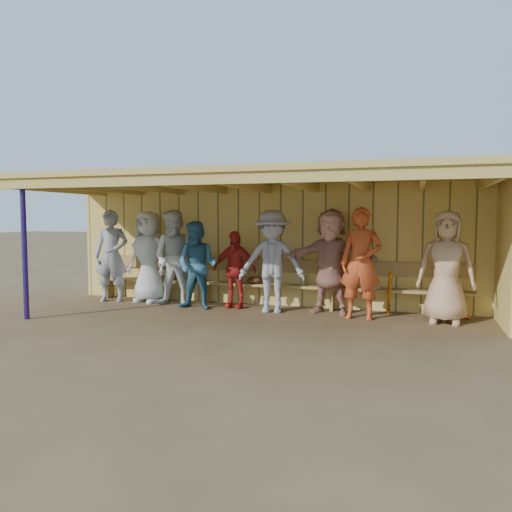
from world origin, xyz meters
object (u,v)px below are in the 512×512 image
at_px(player_b, 148,257).
at_px(player_f, 330,261).
at_px(player_a, 112,256).
at_px(bench, 268,280).
at_px(player_d, 234,269).
at_px(player_g, 361,263).
at_px(player_extra, 176,258).
at_px(player_c, 197,265).
at_px(player_h, 446,267).
at_px(player_e, 272,261).

distance_m(player_b, player_f, 3.79).
bearing_deg(player_b, player_a, -157.35).
relative_size(player_b, bench, 0.25).
xyz_separation_m(player_b, player_d, (1.92, -0.06, -0.20)).
bearing_deg(player_a, player_g, -18.51).
bearing_deg(bench, player_g, -20.90).
relative_size(player_a, player_extra, 1.01).
relative_size(player_a, bench, 0.25).
relative_size(player_d, bench, 0.20).
xyz_separation_m(player_c, player_d, (0.63, 0.35, -0.09)).
bearing_deg(player_c, player_h, 0.94).
xyz_separation_m(player_e, player_h, (3.00, -0.03, -0.01)).
height_order(player_c, player_f, player_f).
height_order(player_a, player_e, player_a).
height_order(player_g, bench, player_g).
bearing_deg(bench, player_e, -67.08).
relative_size(player_f, player_h, 1.03).
bearing_deg(player_b, player_e, 4.24).
distance_m(player_d, player_extra, 1.21).
distance_m(player_h, bench, 3.35).
distance_m(player_f, player_extra, 3.05).
relative_size(player_f, player_extra, 1.01).
distance_m(player_a, player_c, 2.08).
bearing_deg(player_g, player_b, 177.06).
distance_m(player_b, player_e, 2.76).
xyz_separation_m(player_a, player_c, (2.06, -0.25, -0.11)).
bearing_deg(player_e, player_g, -13.98).
relative_size(player_a, player_d, 1.28).
distance_m(player_g, bench, 2.06).
distance_m(player_f, bench, 1.42).
relative_size(player_a, player_h, 1.02).
xyz_separation_m(player_f, player_extra, (-3.04, -0.17, -0.01)).
relative_size(player_a, player_e, 1.01).
bearing_deg(player_a, player_e, -17.94).
relative_size(player_e, player_extra, 0.99).
bearing_deg(player_d, player_g, -6.56).
bearing_deg(player_e, player_a, 167.81).
relative_size(player_b, player_f, 0.98).
bearing_deg(player_extra, player_a, 175.77).
bearing_deg(player_g, player_d, 174.30).
bearing_deg(player_g, player_h, 5.73).
bearing_deg(player_g, player_extra, 179.67).
bearing_deg(player_h, player_c, -174.56).
relative_size(player_e, player_g, 0.98).
bearing_deg(player_extra, player_f, 1.51).
height_order(player_b, player_g, player_g).
bearing_deg(bench, player_f, -16.16).
bearing_deg(player_e, player_c, 174.53).
bearing_deg(player_extra, player_c, -19.68).
bearing_deg(player_e, player_h, -10.66).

